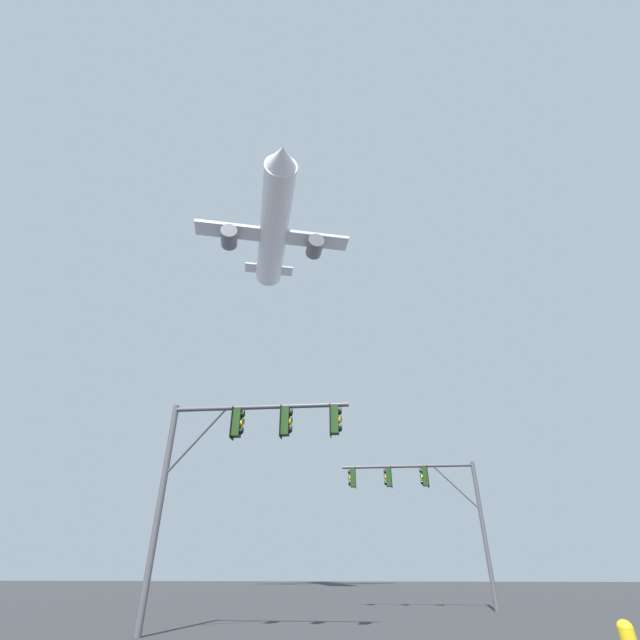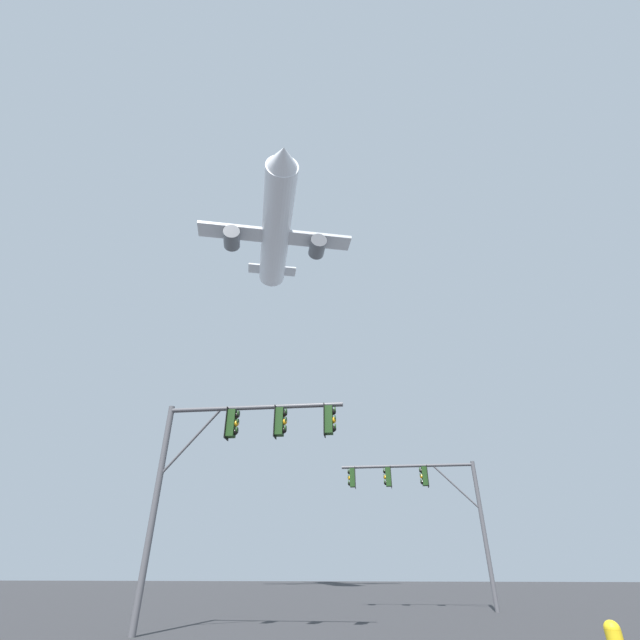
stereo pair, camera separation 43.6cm
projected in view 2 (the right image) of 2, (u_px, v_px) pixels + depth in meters
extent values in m
cylinder|color=#4C4C51|center=(154.00, 508.00, 13.52)|extent=(0.20, 0.20, 6.52)
cylinder|color=#4C4C51|center=(255.00, 408.00, 14.76)|extent=(5.94, 0.18, 0.15)
cylinder|color=#4C4C51|center=(192.00, 441.00, 14.44)|extent=(1.84, 0.09, 2.18)
cube|color=#193814|center=(329.00, 420.00, 14.25)|extent=(0.26, 0.32, 0.90)
cylinder|color=#193814|center=(329.00, 405.00, 14.50)|extent=(0.05, 0.05, 0.12)
cube|color=black|center=(324.00, 420.00, 14.26)|extent=(0.03, 0.46, 1.04)
sphere|color=black|center=(333.00, 412.00, 14.37)|extent=(0.20, 0.20, 0.20)
cylinder|color=#193814|center=(335.00, 410.00, 14.39)|extent=(0.04, 0.21, 0.21)
sphere|color=orange|center=(333.00, 420.00, 14.23)|extent=(0.20, 0.20, 0.20)
cylinder|color=#193814|center=(335.00, 418.00, 14.25)|extent=(0.04, 0.21, 0.21)
sphere|color=black|center=(333.00, 429.00, 14.09)|extent=(0.20, 0.20, 0.20)
cylinder|color=#193814|center=(335.00, 427.00, 14.11)|extent=(0.04, 0.21, 0.21)
cube|color=#193814|center=(280.00, 422.00, 14.41)|extent=(0.26, 0.32, 0.90)
cylinder|color=#193814|center=(280.00, 407.00, 14.67)|extent=(0.05, 0.05, 0.12)
cube|color=black|center=(275.00, 422.00, 14.43)|extent=(0.03, 0.46, 1.04)
sphere|color=black|center=(284.00, 414.00, 14.53)|extent=(0.20, 0.20, 0.20)
cylinder|color=#193814|center=(286.00, 412.00, 14.56)|extent=(0.04, 0.21, 0.21)
sphere|color=orange|center=(284.00, 422.00, 14.39)|extent=(0.20, 0.20, 0.20)
cylinder|color=#193814|center=(286.00, 420.00, 14.42)|extent=(0.04, 0.21, 0.21)
sphere|color=black|center=(284.00, 430.00, 14.25)|extent=(0.20, 0.20, 0.20)
cylinder|color=#193814|center=(286.00, 429.00, 14.28)|extent=(0.04, 0.21, 0.21)
cube|color=#193814|center=(232.00, 424.00, 14.58)|extent=(0.26, 0.32, 0.90)
cylinder|color=#193814|center=(233.00, 409.00, 14.83)|extent=(0.05, 0.05, 0.12)
cube|color=black|center=(228.00, 424.00, 14.59)|extent=(0.03, 0.46, 1.04)
sphere|color=black|center=(237.00, 416.00, 14.70)|extent=(0.20, 0.20, 0.20)
cylinder|color=#193814|center=(239.00, 414.00, 14.72)|extent=(0.04, 0.21, 0.21)
sphere|color=orange|center=(236.00, 424.00, 14.56)|extent=(0.20, 0.20, 0.20)
cylinder|color=#193814|center=(238.00, 422.00, 14.58)|extent=(0.04, 0.21, 0.21)
sphere|color=black|center=(235.00, 432.00, 14.42)|extent=(0.20, 0.20, 0.20)
cylinder|color=#193814|center=(237.00, 430.00, 14.44)|extent=(0.04, 0.21, 0.21)
cylinder|color=#4C4C51|center=(484.00, 531.00, 20.60)|extent=(0.20, 0.20, 6.40)
cylinder|color=#4C4C51|center=(406.00, 466.00, 22.44)|extent=(6.65, 0.15, 0.15)
cylinder|color=#4C4C51|center=(456.00, 487.00, 21.69)|extent=(2.05, 0.08, 2.14)
cube|color=#193814|center=(352.00, 478.00, 22.46)|extent=(0.26, 0.32, 0.90)
cylinder|color=#193814|center=(352.00, 468.00, 22.71)|extent=(0.05, 0.05, 0.12)
cube|color=black|center=(355.00, 478.00, 22.44)|extent=(0.02, 0.46, 1.04)
sphere|color=black|center=(349.00, 472.00, 22.60)|extent=(0.20, 0.20, 0.20)
cylinder|color=#193814|center=(348.00, 471.00, 22.64)|extent=(0.04, 0.21, 0.21)
sphere|color=orange|center=(350.00, 478.00, 22.47)|extent=(0.20, 0.20, 0.20)
cylinder|color=#193814|center=(348.00, 477.00, 22.50)|extent=(0.04, 0.21, 0.21)
sphere|color=black|center=(350.00, 484.00, 22.33)|extent=(0.20, 0.20, 0.20)
cylinder|color=#193814|center=(348.00, 483.00, 22.36)|extent=(0.04, 0.21, 0.21)
cube|color=#193814|center=(388.00, 477.00, 22.28)|extent=(0.26, 0.32, 0.90)
cylinder|color=#193814|center=(387.00, 467.00, 22.53)|extent=(0.05, 0.05, 0.12)
cube|color=black|center=(391.00, 477.00, 22.26)|extent=(0.02, 0.46, 1.04)
sphere|color=black|center=(385.00, 472.00, 22.43)|extent=(0.20, 0.20, 0.20)
cylinder|color=#193814|center=(384.00, 470.00, 22.46)|extent=(0.04, 0.21, 0.21)
sphere|color=orange|center=(385.00, 477.00, 22.29)|extent=(0.20, 0.20, 0.20)
cylinder|color=#193814|center=(384.00, 476.00, 22.32)|extent=(0.04, 0.21, 0.21)
sphere|color=black|center=(386.00, 483.00, 22.15)|extent=(0.20, 0.20, 0.20)
cylinder|color=#193814|center=(384.00, 482.00, 22.18)|extent=(0.04, 0.21, 0.21)
cube|color=#193814|center=(425.00, 476.00, 22.10)|extent=(0.26, 0.32, 0.90)
cylinder|color=#193814|center=(423.00, 466.00, 22.35)|extent=(0.05, 0.05, 0.12)
cube|color=black|center=(427.00, 476.00, 22.08)|extent=(0.02, 0.46, 1.04)
sphere|color=black|center=(421.00, 471.00, 22.25)|extent=(0.20, 0.20, 0.20)
cylinder|color=#193814|center=(420.00, 470.00, 22.28)|extent=(0.04, 0.21, 0.21)
sphere|color=orange|center=(422.00, 477.00, 22.11)|extent=(0.20, 0.20, 0.20)
cylinder|color=#193814|center=(420.00, 475.00, 22.14)|extent=(0.04, 0.21, 0.21)
sphere|color=black|center=(422.00, 482.00, 21.97)|extent=(0.20, 0.20, 0.20)
cylinder|color=#193814|center=(421.00, 481.00, 22.00)|extent=(0.04, 0.21, 0.21)
cylinder|color=white|center=(276.00, 230.00, 54.87)|extent=(8.77, 20.46, 3.60)
cone|color=white|center=(283.00, 157.00, 45.24)|extent=(3.94, 3.28, 3.42)
cone|color=white|center=(271.00, 280.00, 64.41)|extent=(3.54, 2.97, 3.06)
cube|color=silver|center=(276.00, 236.00, 55.09)|extent=(19.08, 7.39, 0.40)
cylinder|color=#595B60|center=(317.00, 247.00, 55.25)|extent=(2.66, 3.13, 2.02)
cylinder|color=#595B60|center=(232.00, 238.00, 53.85)|extent=(2.66, 3.13, 2.02)
cube|color=navy|center=(273.00, 260.00, 63.40)|extent=(1.08, 3.11, 4.27)
cube|color=silver|center=(272.00, 270.00, 62.75)|extent=(7.04, 3.72, 0.22)
sphere|color=gold|center=(612.00, 629.00, 7.42)|extent=(0.26, 0.26, 0.26)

